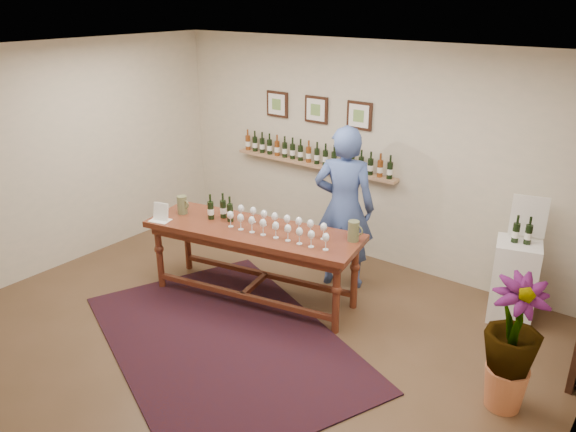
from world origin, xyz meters
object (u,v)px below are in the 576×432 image
Objects in this scene: display_pedestal at (514,281)px; person at (344,208)px; tasting_table at (253,239)px; potted_plant at (512,345)px.

display_pedestal is 2.00m from person.
potted_plant is (2.90, -0.14, -0.12)m from tasting_table.
potted_plant is (0.40, -1.48, 0.17)m from display_pedestal.
display_pedestal reaches higher than tasting_table.
person is (0.62, 0.90, 0.24)m from tasting_table.
display_pedestal is 1.54m from potted_plant.
tasting_table is 2.85m from display_pedestal.
tasting_table is 1.12m from person.
tasting_table is at bearing -151.89° from display_pedestal.
person reaches higher than potted_plant.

